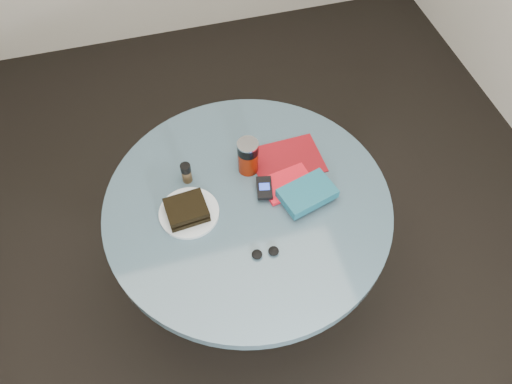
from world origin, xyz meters
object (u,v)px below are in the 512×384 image
object	(u,v)px
novel	(307,193)
mp3_player	(264,188)
red_book	(288,184)
sandwich	(187,210)
soda_can	(248,156)
pepper_grinder	(186,173)
magazine	(287,160)
headphones	(265,253)
table	(248,226)
plate	(189,213)

from	to	relation	value
novel	mp3_player	world-z (taller)	novel
red_book	novel	distance (m)	0.09
sandwich	red_book	size ratio (longest dim) A/B	0.81
soda_can	pepper_grinder	size ratio (longest dim) A/B	1.68
sandwich	magazine	distance (m)	0.42
mp3_player	headphones	bearing A→B (deg)	-105.26
sandwich	headphones	xyz separation A→B (m)	(0.21, -0.21, -0.03)
table	soda_can	bearing A→B (deg)	74.23
mp3_player	sandwich	bearing A→B (deg)	-175.11
plate	red_book	world-z (taller)	red_book
plate	novel	world-z (taller)	novel
soda_can	magazine	world-z (taller)	soda_can
soda_can	mp3_player	xyz separation A→B (m)	(0.03, -0.12, -0.04)
table	novel	distance (m)	0.29
plate	magazine	world-z (taller)	plate
novel	red_book	bearing A→B (deg)	106.33
mp3_player	novel	bearing A→B (deg)	-27.18
table	sandwich	distance (m)	0.29
table	plate	bearing A→B (deg)	178.02
red_book	soda_can	bearing A→B (deg)	125.60
plate	headphones	xyz separation A→B (m)	(0.21, -0.22, 0.00)
plate	magazine	size ratio (longest dim) A/B	0.82
magazine	novel	world-z (taller)	novel
sandwich	table	bearing A→B (deg)	-0.21
pepper_grinder	red_book	size ratio (longest dim) A/B	0.48
red_book	table	bearing A→B (deg)	-179.17
novel	mp3_player	bearing A→B (deg)	137.15
mp3_player	headphones	world-z (taller)	mp3_player
table	pepper_grinder	bearing A→B (deg)	140.69
mp3_player	headphones	xyz separation A→B (m)	(-0.06, -0.23, -0.02)
pepper_grinder	red_book	distance (m)	0.36
mp3_player	soda_can	bearing A→B (deg)	103.16
table	red_book	distance (m)	0.23
sandwich	headphones	size ratio (longest dim) A/B	1.56
table	novel	xyz separation A→B (m)	(0.20, -0.04, 0.20)
magazine	novel	distance (m)	0.19
magazine	headphones	bearing A→B (deg)	-120.06
pepper_grinder	table	bearing A→B (deg)	-39.31
magazine	mp3_player	bearing A→B (deg)	-138.56
plate	sandwich	world-z (taller)	sandwich
plate	pepper_grinder	world-z (taller)	pepper_grinder
headphones	mp3_player	bearing A→B (deg)	74.74
sandwich	headphones	distance (m)	0.30
table	red_book	world-z (taller)	red_book
novel	pepper_grinder	bearing A→B (deg)	137.55
table	headphones	bearing A→B (deg)	-89.22
magazine	plate	bearing A→B (deg)	-163.49
table	soda_can	distance (m)	0.28
table	pepper_grinder	world-z (taller)	pepper_grinder
sandwich	mp3_player	size ratio (longest dim) A/B	1.41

